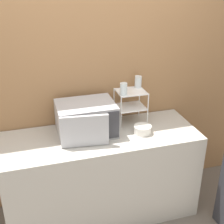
% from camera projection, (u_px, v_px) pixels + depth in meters
% --- Properties ---
extents(wall_back, '(8.00, 0.06, 2.60)m').
position_uv_depth(wall_back, '(91.00, 79.00, 2.99)').
color(wall_back, '#9E7047').
rests_on(wall_back, ground_plane).
extents(counter, '(1.80, 0.66, 0.88)m').
position_uv_depth(counter, '(102.00, 175.00, 3.03)').
color(counter, '#B7B2A8').
rests_on(counter, ground_plane).
extents(microwave, '(0.52, 0.47, 0.29)m').
position_uv_depth(microwave, '(86.00, 119.00, 2.81)').
color(microwave, '#ADADB2').
rests_on(microwave, counter).
extents(dish_rack, '(0.28, 0.24, 0.33)m').
position_uv_depth(dish_rack, '(131.00, 100.00, 2.98)').
color(dish_rack, white).
rests_on(dish_rack, counter).
extents(glass_front_left, '(0.07, 0.07, 0.11)m').
position_uv_depth(glass_front_left, '(124.00, 89.00, 2.83)').
color(glass_front_left, silver).
rests_on(glass_front_left, dish_rack).
extents(glass_back_right, '(0.07, 0.07, 0.11)m').
position_uv_depth(glass_back_right, '(138.00, 82.00, 3.01)').
color(glass_back_right, silver).
rests_on(glass_back_right, dish_rack).
extents(bowl, '(0.16, 0.16, 0.07)m').
position_uv_depth(bowl, '(143.00, 130.00, 2.87)').
color(bowl, silver).
rests_on(bowl, counter).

